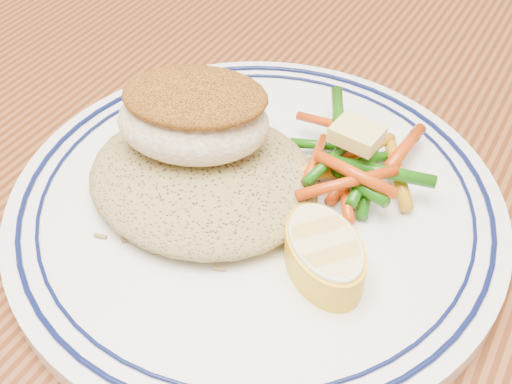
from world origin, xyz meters
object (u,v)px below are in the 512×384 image
(rice_pilaf, at_px, (203,174))
(lemon_wedge, at_px, (324,253))
(fish_fillet, at_px, (194,115))
(plate, at_px, (256,205))
(vegetable_pile, at_px, (351,164))
(dining_table, at_px, (258,294))

(rice_pilaf, bearing_deg, lemon_wedge, -12.27)
(rice_pilaf, xyz_separation_m, fish_fillet, (-0.01, 0.01, 0.03))
(rice_pilaf, height_order, fish_fillet, fish_fillet)
(plate, relative_size, vegetable_pile, 2.80)
(rice_pilaf, relative_size, vegetable_pile, 1.33)
(dining_table, relative_size, vegetable_pile, 14.59)
(vegetable_pile, bearing_deg, plate, -134.77)
(dining_table, xyz_separation_m, lemon_wedge, (0.06, -0.04, 0.12))
(vegetable_pile, bearing_deg, dining_table, -149.01)
(rice_pilaf, relative_size, fish_fillet, 1.32)
(plate, height_order, lemon_wedge, lemon_wedge)
(fish_fillet, distance_m, lemon_wedge, 0.11)
(fish_fillet, height_order, lemon_wedge, fish_fillet)
(dining_table, distance_m, vegetable_pile, 0.14)
(dining_table, bearing_deg, rice_pilaf, -137.08)
(fish_fillet, bearing_deg, rice_pilaf, -45.49)
(vegetable_pile, height_order, lemon_wedge, vegetable_pile)
(rice_pilaf, relative_size, lemon_wedge, 1.80)
(plate, height_order, fish_fillet, fish_fillet)
(plate, relative_size, fish_fillet, 2.76)
(plate, height_order, rice_pilaf, rice_pilaf)
(dining_table, relative_size, plate, 5.21)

